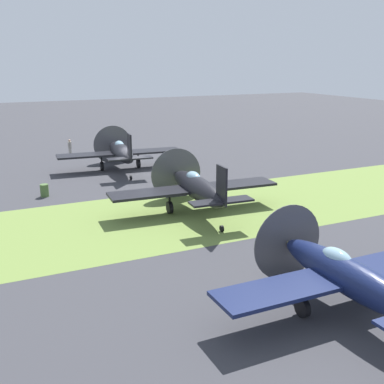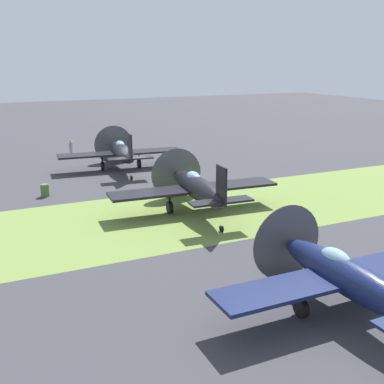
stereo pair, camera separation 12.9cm
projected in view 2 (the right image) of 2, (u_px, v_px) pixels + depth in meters
ground_plane at (133, 176)px, 40.25m from camera, size 160.00×160.00×0.00m
grass_verge at (187, 214)px, 30.39m from camera, size 120.00×11.00×0.01m
airplane_lead at (121, 152)px, 42.01m from camera, size 11.14×8.82×3.95m
airplane_wingman at (196, 187)px, 30.25m from camera, size 11.24×8.88×4.00m
airplane_trail at (343, 275)px, 18.11m from camera, size 10.63×8.46×3.82m
ground_crew_chief at (71, 147)px, 48.29m from camera, size 0.45×0.50×1.73m
fuel_drum at (45, 190)px, 34.15m from camera, size 0.60×0.60×0.90m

